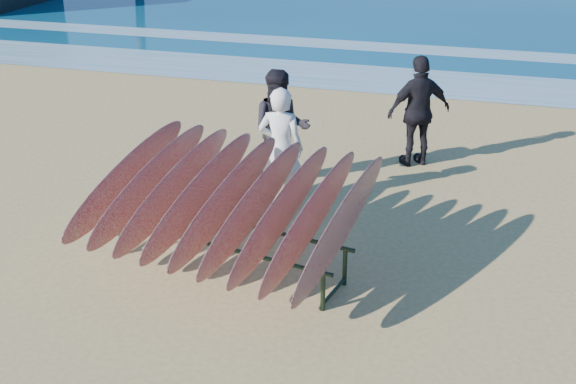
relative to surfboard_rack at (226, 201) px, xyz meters
The scene contains 7 objects.
ground 1.20m from the surfboard_rack, 24.36° to the right, with size 120.00×120.00×0.00m, color tan.
foam_near 9.77m from the surfboard_rack, 86.17° to the left, with size 160.00×160.00×0.00m, color white.
foam_far 13.26m from the surfboard_rack, 87.18° to the left, with size 160.00×160.00×0.00m, color white.
surfboard_rack is the anchor object (origin of this frame).
person_white 2.02m from the surfboard_rack, 87.10° to the left, with size 0.68×0.45×1.87m, color white.
person_dark_a 2.75m from the surfboard_rack, 92.39° to the left, with size 0.94×0.73×1.93m, color black.
person_dark_b 4.71m from the surfboard_rack, 66.58° to the left, with size 1.13×0.47×1.92m, color black.
Camera 1 is at (2.33, -7.29, 4.72)m, focal length 45.00 mm.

